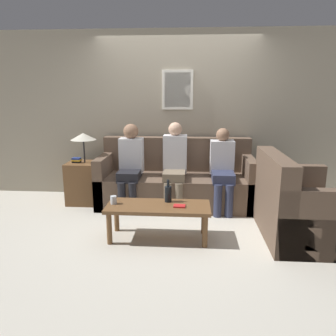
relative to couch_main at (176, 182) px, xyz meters
name	(u,v)px	position (x,y,z in m)	size (l,w,h in m)	color
ground_plane	(174,216)	(0.00, -0.53, -0.34)	(16.00, 16.00, 0.00)	beige
wall_back	(177,116)	(0.00, 0.46, 0.97)	(9.00, 0.08, 2.60)	#9E937F
couch_main	(176,182)	(0.00, 0.00, 0.00)	(2.28, 0.88, 0.98)	brown
couch_side	(297,209)	(1.47, -1.07, 0.00)	(0.88, 1.24, 0.98)	brown
coffee_table	(158,210)	(-0.14, -1.24, 0.01)	(1.19, 0.48, 0.41)	brown
side_table_with_lamp	(83,178)	(-1.42, -0.07, 0.06)	(0.46, 0.43, 1.08)	brown
wine_bottle	(168,193)	(-0.04, -1.12, 0.17)	(0.08, 0.08, 0.27)	black
drinking_glass	(114,200)	(-0.66, -1.24, 0.12)	(0.07, 0.07, 0.09)	silver
book_stack	(179,206)	(0.10, -1.28, 0.08)	(0.14, 0.10, 0.02)	red
person_left	(130,162)	(-0.65, -0.20, 0.34)	(0.34, 0.57, 1.22)	black
person_middle	(175,163)	(-0.01, -0.18, 0.34)	(0.34, 0.58, 1.25)	#756651
person_right	(222,166)	(0.68, -0.19, 0.30)	(0.34, 0.62, 1.17)	#2D334C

